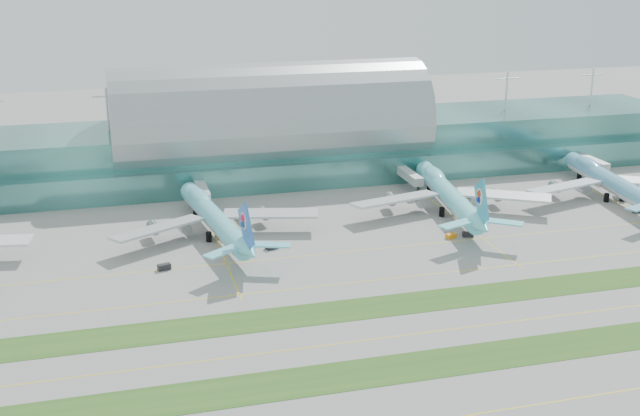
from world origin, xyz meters
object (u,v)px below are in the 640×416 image
object	(u,v)px
airliner_d	(610,180)
terminal	(270,138)
airliner_c	(448,193)
airliner_b	(214,216)

from	to	relation	value
airliner_d	terminal	bearing A→B (deg)	157.01
terminal	airliner_d	world-z (taller)	terminal
terminal	airliner_c	world-z (taller)	terminal
terminal	airliner_b	bearing A→B (deg)	-115.63
terminal	airliner_c	bearing A→B (deg)	-52.69
airliner_b	airliner_d	xyz separation A→B (m)	(140.00, 3.01, 0.06)
airliner_c	airliner_d	world-z (taller)	airliner_c
terminal	airliner_b	distance (m)	72.67
terminal	airliner_b	world-z (taller)	terminal
terminal	airliner_b	xyz separation A→B (m)	(-31.25, -65.13, -7.94)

